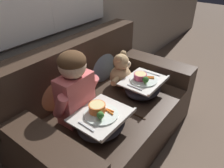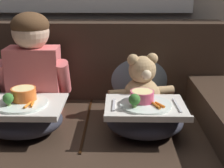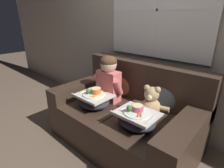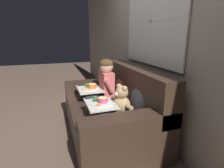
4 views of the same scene
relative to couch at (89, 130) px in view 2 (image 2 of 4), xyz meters
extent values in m
cube|color=#38281E|center=(0.00, -0.07, -0.11)|extent=(1.63, 0.99, 0.44)
cube|color=#38281E|center=(0.00, 0.31, 0.35)|extent=(1.63, 0.22, 0.48)
cube|color=#38281E|center=(0.70, -0.07, 0.19)|extent=(0.22, 0.99, 0.17)
cube|color=black|center=(0.00, -0.09, 0.11)|extent=(0.01, 0.73, 0.01)
ellipsoid|color=#B2754C|center=(-0.30, 0.24, 0.29)|extent=(0.38, 0.18, 0.40)
ellipsoid|color=slate|center=(0.30, 0.24, 0.29)|extent=(0.40, 0.19, 0.41)
cube|color=#DB6666|center=(-0.30, 0.00, 0.30)|extent=(0.28, 0.16, 0.38)
sphere|color=beige|center=(-0.30, 0.00, 0.57)|extent=(0.20, 0.20, 0.20)
ellipsoid|color=#4C331E|center=(-0.30, 0.00, 0.61)|extent=(0.20, 0.20, 0.14)
cylinder|color=#DB6666|center=(-0.46, -0.02, 0.33)|extent=(0.08, 0.15, 0.21)
cylinder|color=#DB6666|center=(-0.13, -0.01, 0.33)|extent=(0.08, 0.15, 0.21)
sphere|color=tan|center=(0.30, 0.00, 0.22)|extent=(0.21, 0.21, 0.21)
sphere|color=tan|center=(0.30, 0.00, 0.37)|extent=(0.15, 0.15, 0.15)
sphere|color=tan|center=(0.24, -0.01, 0.43)|extent=(0.06, 0.06, 0.06)
sphere|color=tan|center=(0.35, 0.01, 0.43)|extent=(0.06, 0.06, 0.06)
sphere|color=beige|center=(0.31, -0.07, 0.36)|extent=(0.05, 0.05, 0.05)
sphere|color=black|center=(0.32, -0.08, 0.37)|extent=(0.02, 0.02, 0.02)
cylinder|color=tan|center=(0.17, -0.03, 0.24)|extent=(0.11, 0.08, 0.05)
cylinder|color=tan|center=(0.43, 0.03, 0.24)|extent=(0.11, 0.08, 0.05)
cylinder|color=tan|center=(0.28, -0.11, 0.14)|extent=(0.08, 0.10, 0.05)
cylinder|color=tan|center=(0.37, -0.09, 0.14)|extent=(0.08, 0.10, 0.05)
ellipsoid|color=#2D2D38|center=(-0.30, -0.25, 0.18)|extent=(0.38, 0.32, 0.14)
cube|color=beige|center=(-0.30, -0.25, 0.25)|extent=(0.40, 0.34, 0.01)
cube|color=beige|center=(-0.30, -0.41, 0.27)|extent=(0.40, 0.02, 0.02)
cylinder|color=silver|center=(-0.30, -0.25, 0.27)|extent=(0.25, 0.25, 0.01)
cylinder|color=orange|center=(-0.30, -0.21, 0.30)|extent=(0.12, 0.12, 0.06)
cylinder|color=#E5D189|center=(-0.30, -0.21, 0.33)|extent=(0.11, 0.11, 0.01)
sphere|color=#38702D|center=(-0.35, -0.29, 0.31)|extent=(0.05, 0.05, 0.05)
cylinder|color=#7A9E56|center=(-0.35, -0.29, 0.28)|extent=(0.02, 0.02, 0.02)
cylinder|color=orange|center=(-0.26, -0.29, 0.28)|extent=(0.02, 0.07, 0.01)
cylinder|color=orange|center=(-0.24, -0.28, 0.28)|extent=(0.02, 0.06, 0.01)
ellipsoid|color=#2D2D38|center=(0.30, -0.25, 0.18)|extent=(0.37, 0.31, 0.14)
cube|color=beige|center=(0.30, -0.25, 0.25)|extent=(0.39, 0.32, 0.01)
cube|color=beige|center=(0.30, -0.40, 0.27)|extent=(0.39, 0.02, 0.02)
cylinder|color=silver|center=(0.30, -0.25, 0.27)|extent=(0.25, 0.25, 0.01)
cylinder|color=#D64C70|center=(0.28, -0.22, 0.30)|extent=(0.12, 0.12, 0.05)
cylinder|color=#E5D189|center=(0.28, -0.22, 0.32)|extent=(0.10, 0.10, 0.01)
sphere|color=#38702D|center=(0.24, -0.30, 0.31)|extent=(0.05, 0.05, 0.05)
cylinder|color=#7A9E56|center=(0.24, -0.30, 0.28)|extent=(0.02, 0.02, 0.02)
cylinder|color=orange|center=(0.34, -0.29, 0.28)|extent=(0.04, 0.07, 0.01)
cylinder|color=orange|center=(0.36, -0.28, 0.28)|extent=(0.04, 0.06, 0.01)
cube|color=silver|center=(0.15, -0.25, 0.26)|extent=(0.01, 0.14, 0.01)
cube|color=silver|center=(0.45, -0.25, 0.26)|extent=(0.02, 0.17, 0.01)
camera|label=1|loc=(-1.20, -1.03, 1.26)|focal=35.00mm
camera|label=2|loc=(0.16, -1.63, 0.83)|focal=50.00mm
camera|label=3|loc=(1.08, -1.45, 1.09)|focal=28.00mm
camera|label=4|loc=(2.05, -0.71, 0.99)|focal=28.00mm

